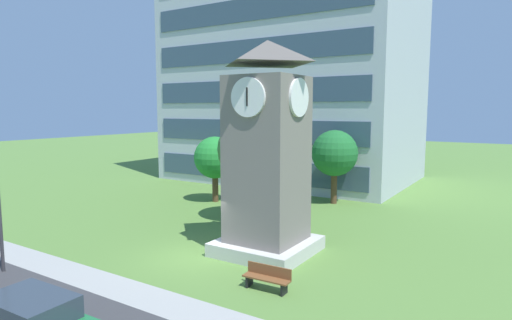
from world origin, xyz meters
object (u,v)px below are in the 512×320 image
Objects in this scene: clock_tower at (267,161)px; park_bench at (267,278)px; tree_by_building at (215,158)px; tree_streetside at (335,154)px; tree_near_tower at (250,150)px.

clock_tower reaches higher than park_bench.
park_bench is at bearing -58.96° from clock_tower.
tree_by_building is at bearing 134.67° from park_bench.
clock_tower is 5.61m from park_bench.
clock_tower is 2.05× the size of tree_by_building.
clock_tower is 11.54m from tree_streetside.
park_bench is at bearing -76.69° from tree_streetside.
clock_tower reaches higher than tree_near_tower.
park_bench is at bearing -45.33° from tree_by_building.
tree_by_building is (-8.79, 7.50, -1.10)m from clock_tower.
park_bench is 0.29× the size of tree_near_tower.
tree_by_building is 0.91× the size of tree_streetside.
park_bench is 0.35× the size of tree_streetside.
tree_by_building is at bearing 139.53° from clock_tower.
tree_near_tower is (-2.31, -7.13, 0.71)m from tree_streetside.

